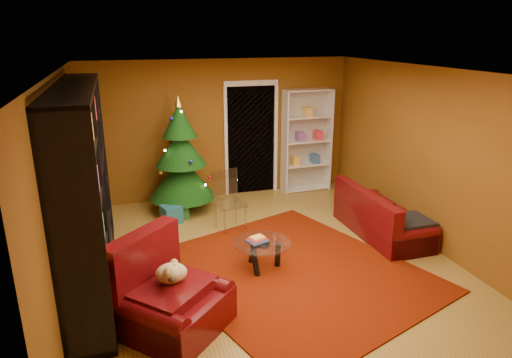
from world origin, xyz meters
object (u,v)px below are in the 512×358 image
object	(u,v)px
gift_box_teal	(171,214)
gift_box_green	(180,209)
rug	(293,272)
dog	(171,273)
coffee_table	(262,255)
media_unit	(85,189)
acrylic_chair	(230,204)
christmas_tree	(181,156)
sofa	(383,212)
gift_box_red	(171,197)
white_bookshelf	(307,141)
armchair	(173,294)

from	to	relation	value
gift_box_teal	gift_box_green	size ratio (longest dim) A/B	1.03
gift_box_teal	rug	bearing A→B (deg)	-57.84
dog	coffee_table	distance (m)	1.63
media_unit	dog	bearing A→B (deg)	-55.83
rug	dog	bearing A→B (deg)	-157.79
gift_box_green	dog	distance (m)	3.11
gift_box_green	acrylic_chair	bearing A→B (deg)	-46.02
gift_box_teal	gift_box_green	xyz separation A→B (m)	(0.17, 0.20, -0.00)
coffee_table	acrylic_chair	distance (m)	1.42
gift_box_teal	acrylic_chair	bearing A→B (deg)	-31.30
christmas_tree	coffee_table	xyz separation A→B (m)	(0.71, -2.45, -0.80)
sofa	gift_box_red	bearing A→B (deg)	51.49
rug	dog	size ratio (longest dim) A/B	8.35
white_bookshelf	acrylic_chair	bearing A→B (deg)	-144.15
gift_box_red	acrylic_chair	bearing A→B (deg)	-62.33
gift_box_red	acrylic_chair	distance (m)	1.71
gift_box_red	armchair	size ratio (longest dim) A/B	0.21
gift_box_red	christmas_tree	bearing A→B (deg)	-69.28
armchair	gift_box_teal	bearing A→B (deg)	39.96
sofa	acrylic_chair	bearing A→B (deg)	68.17
media_unit	christmas_tree	size ratio (longest dim) A/B	1.57
media_unit	armchair	world-z (taller)	media_unit
gift_box_teal	armchair	size ratio (longest dim) A/B	0.28
christmas_tree	acrylic_chair	size ratio (longest dim) A/B	2.39
gift_box_teal	gift_box_green	bearing A→B (deg)	49.02
media_unit	gift_box_teal	bearing A→B (deg)	53.25
gift_box_red	coffee_table	size ratio (longest dim) A/B	0.30
gift_box_teal	gift_box_red	world-z (taller)	gift_box_teal
media_unit	gift_box_red	xyz separation A→B (m)	(1.27, 2.54, -1.13)
gift_box_teal	armchair	xyz separation A→B (m)	(-0.31, -2.90, 0.27)
coffee_table	sofa	bearing A→B (deg)	13.62
christmas_tree	gift_box_green	size ratio (longest dim) A/B	7.13
white_bookshelf	coffee_table	world-z (taller)	white_bookshelf
christmas_tree	armchair	size ratio (longest dim) A/B	1.91
rug	acrylic_chair	distance (m)	1.73
armchair	christmas_tree	bearing A→B (deg)	36.35
rug	coffee_table	size ratio (longest dim) A/B	4.30
rug	gift_box_teal	size ratio (longest dim) A/B	11.19
rug	gift_box_red	size ratio (longest dim) A/B	14.53
gift_box_green	christmas_tree	bearing A→B (deg)	72.18
rug	gift_box_green	size ratio (longest dim) A/B	11.54
white_bookshelf	acrylic_chair	world-z (taller)	white_bookshelf
white_bookshelf	dog	distance (m)	4.90
gift_box_teal	gift_box_green	distance (m)	0.27
gift_box_green	white_bookshelf	size ratio (longest dim) A/B	0.14
gift_box_teal	dog	distance (m)	2.89
gift_box_teal	white_bookshelf	distance (m)	3.08
sofa	coffee_table	world-z (taller)	sofa
rug	gift_box_teal	xyz separation A→B (m)	(-1.36, 2.16, 0.14)
gift_box_green	acrylic_chair	distance (m)	1.07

